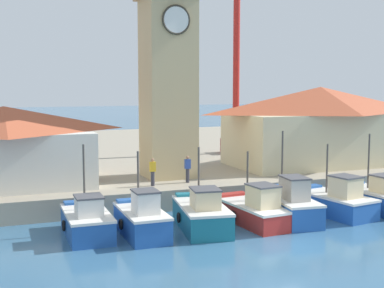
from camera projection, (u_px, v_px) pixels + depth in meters
name	position (u px, v px, depth m)	size (l,w,h in m)	color
ground_plane	(287.00, 245.00, 23.55)	(300.00, 300.00, 0.00)	#386689
quay_wharf	(129.00, 155.00, 49.29)	(120.00, 40.00, 1.18)	#9E937F
fishing_boat_far_left	(87.00, 221.00, 24.92)	(2.14, 4.39, 4.26)	#2356A8
fishing_boat_left_outer	(142.00, 219.00, 24.98)	(1.92, 4.28, 3.93)	#2356A8
fishing_boat_left_inner	(202.00, 214.00, 26.10)	(2.83, 5.07, 3.99)	#196B7F
fishing_boat_mid_left	(254.00, 210.00, 27.20)	(2.43, 5.06, 3.63)	#AD2823
fishing_boat_center	(287.00, 204.00, 27.96)	(2.42, 5.41, 4.62)	#2356A8
fishing_boat_mid_right	(335.00, 201.00, 29.00)	(2.83, 4.95, 3.82)	#2356A8
fishing_boat_right_inner	(375.00, 197.00, 30.00)	(2.57, 4.61, 4.29)	#2356A8
clock_tower	(168.00, 60.00, 33.44)	(3.52, 3.52, 15.58)	tan
warehouse_left	(5.00, 145.00, 31.14)	(9.96, 7.35, 4.62)	silver
warehouse_right	(320.00, 125.00, 39.16)	(13.36, 6.91, 5.70)	beige
port_crane_near	(236.00, 59.00, 45.26)	(2.00, 8.64, 20.30)	maroon
dock_worker_near_tower	(188.00, 169.00, 32.04)	(0.34, 0.22, 1.62)	#33333D
dock_worker_along_quay	(153.00, 171.00, 31.00)	(0.34, 0.22, 1.62)	#33333D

